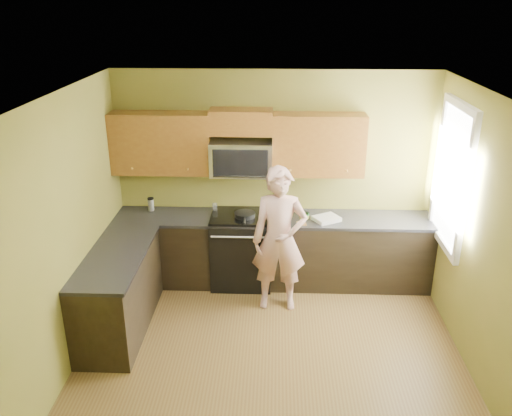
{
  "coord_description": "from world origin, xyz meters",
  "views": [
    {
      "loc": [
        0.02,
        -4.41,
        3.52
      ],
      "look_at": [
        -0.2,
        1.3,
        1.2
      ],
      "focal_mm": 37.0,
      "sensor_mm": 36.0,
      "label": 1
    }
  ],
  "objects_px": {
    "frying_pan": "(245,217)",
    "stove": "(242,249)",
    "woman": "(279,240)",
    "microwave": "(242,174)",
    "travel_mug": "(151,210)",
    "butter_tub": "(304,218)"
  },
  "relations": [
    {
      "from": "woman",
      "to": "travel_mug",
      "type": "bearing_deg",
      "value": 156.61
    },
    {
      "from": "microwave",
      "to": "stove",
      "type": "bearing_deg",
      "value": -90.0
    },
    {
      "from": "microwave",
      "to": "travel_mug",
      "type": "xyz_separation_m",
      "value": [
        -1.18,
        0.06,
        -0.53
      ]
    },
    {
      "from": "stove",
      "to": "travel_mug",
      "type": "distance_m",
      "value": 1.28
    },
    {
      "from": "microwave",
      "to": "butter_tub",
      "type": "bearing_deg",
      "value": -9.27
    },
    {
      "from": "travel_mug",
      "to": "microwave",
      "type": "bearing_deg",
      "value": -2.82
    },
    {
      "from": "stove",
      "to": "microwave",
      "type": "xyz_separation_m",
      "value": [
        0.0,
        0.12,
        0.97
      ]
    },
    {
      "from": "stove",
      "to": "travel_mug",
      "type": "relative_size",
      "value": 5.52
    },
    {
      "from": "microwave",
      "to": "butter_tub",
      "type": "xyz_separation_m",
      "value": [
        0.79,
        -0.13,
        -0.53
      ]
    },
    {
      "from": "microwave",
      "to": "butter_tub",
      "type": "relative_size",
      "value": 6.6
    },
    {
      "from": "frying_pan",
      "to": "stove",
      "type": "bearing_deg",
      "value": 129.23
    },
    {
      "from": "stove",
      "to": "woman",
      "type": "relative_size",
      "value": 0.54
    },
    {
      "from": "microwave",
      "to": "frying_pan",
      "type": "xyz_separation_m",
      "value": [
        0.05,
        -0.18,
        -0.5
      ]
    },
    {
      "from": "microwave",
      "to": "woman",
      "type": "relative_size",
      "value": 0.43
    },
    {
      "from": "stove",
      "to": "butter_tub",
      "type": "distance_m",
      "value": 0.91
    },
    {
      "from": "stove",
      "to": "woman",
      "type": "distance_m",
      "value": 0.83
    },
    {
      "from": "frying_pan",
      "to": "travel_mug",
      "type": "height_order",
      "value": "travel_mug"
    },
    {
      "from": "frying_pan",
      "to": "butter_tub",
      "type": "xyz_separation_m",
      "value": [
        0.74,
        0.05,
        -0.03
      ]
    },
    {
      "from": "stove",
      "to": "frying_pan",
      "type": "xyz_separation_m",
      "value": [
        0.05,
        -0.05,
        0.47
      ]
    },
    {
      "from": "woman",
      "to": "frying_pan",
      "type": "xyz_separation_m",
      "value": [
        -0.43,
        0.5,
        0.07
      ]
    },
    {
      "from": "frying_pan",
      "to": "butter_tub",
      "type": "height_order",
      "value": "frying_pan"
    },
    {
      "from": "woman",
      "to": "butter_tub",
      "type": "distance_m",
      "value": 0.63
    }
  ]
}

